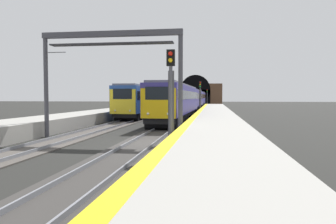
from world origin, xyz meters
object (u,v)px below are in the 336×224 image
Objects in this scene: catenary_mast_near at (46,85)px; railway_signal_near at (171,93)px; railway_signal_far at (207,96)px; overhead_signal_gantry at (111,57)px; railway_signal_mid at (200,94)px; train_main_approaching at (191,99)px; train_adjacent_platform at (157,99)px.

railway_signal_near is at bearing -134.15° from catenary_mast_near.
railway_signal_far is 80.29m from overhead_signal_gantry.
catenary_mast_near is (-19.81, 13.31, 0.73)m from railway_signal_mid.
train_main_approaching is 35.96m from overhead_signal_gantry.
train_main_approaching is 13.20× the size of railway_signal_near.
catenary_mast_near is at bearing 47.69° from overhead_signal_gantry.
overhead_signal_gantry is at bearing 5.58° from train_adjacent_platform.
railway_signal_near is 85.01m from railway_signal_far.
train_adjacent_platform is at bearing -8.22° from railway_signal_far.
railway_signal_mid is 0.68× the size of catenary_mast_near.
railway_signal_mid is 0.55× the size of overhead_signal_gantry.
catenary_mast_near reaches higher than train_adjacent_platform.
train_adjacent_platform is at bearing -116.68° from railway_signal_mid.
train_main_approaching is at bearing -177.35° from railway_signal_near.
overhead_signal_gantry reaches higher than railway_signal_mid.
railway_signal_far is (48.74, -7.04, 0.73)m from train_adjacent_platform.
railway_signal_far is at bearing 178.98° from train_main_approaching.
train_adjacent_platform is at bearing -15.02° from catenary_mast_near.
railway_signal_mid is at bearing -33.90° from catenary_mast_near.
train_adjacent_platform is at bearing -48.45° from train_main_approaching.
railway_signal_far reaches higher than railway_signal_mid.
catenary_mast_near reaches higher than railway_signal_near.
railway_signal_near is at bearing 0.00° from railway_signal_mid.
railway_signal_mid is (-3.54, -7.04, 0.71)m from train_adjacent_platform.
train_main_approaching is 8.70× the size of catenary_mast_near.
railway_signal_mid is at bearing 14.84° from train_main_approaching.
overhead_signal_gantry reaches higher than train_main_approaching.
railway_signal_far reaches higher than train_main_approaching.
train_adjacent_platform is 7.83× the size of railway_signal_mid.
catenary_mast_near is at bearing -14.15° from train_adjacent_platform.
catenary_mast_near reaches higher than train_main_approaching.
railway_signal_near is 7.01m from overhead_signal_gantry.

